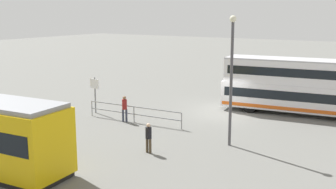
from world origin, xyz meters
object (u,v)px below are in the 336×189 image
object	(u,v)px
street_lamp	(231,71)
info_sign	(95,88)
double_decker_bus	(303,87)
pedestrian_near_railing	(125,107)
pedestrian_crossing	(149,136)

from	to	relation	value
street_lamp	info_sign	bearing A→B (deg)	-9.12
double_decker_bus	pedestrian_near_railing	world-z (taller)	double_decker_bus
pedestrian_near_railing	double_decker_bus	bearing A→B (deg)	-139.18
info_sign	street_lamp	bearing A→B (deg)	170.88
double_decker_bus	pedestrian_crossing	bearing A→B (deg)	69.40
double_decker_bus	info_sign	world-z (taller)	double_decker_bus
info_sign	double_decker_bus	bearing A→B (deg)	-150.16
pedestrian_near_railing	street_lamp	bearing A→B (deg)	173.24
pedestrian_crossing	street_lamp	bearing A→B (deg)	-132.51
pedestrian_crossing	pedestrian_near_railing	bearing A→B (deg)	-41.68
pedestrian_near_railing	pedestrian_crossing	xyz separation A→B (m)	(-4.81, 4.28, -0.10)
info_sign	street_lamp	size ratio (longest dim) A/B	0.37
pedestrian_near_railing	info_sign	distance (m)	3.51
info_sign	street_lamp	xyz separation A→B (m)	(-11.18, 1.79, 2.29)
double_decker_bus	pedestrian_crossing	world-z (taller)	double_decker_bus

